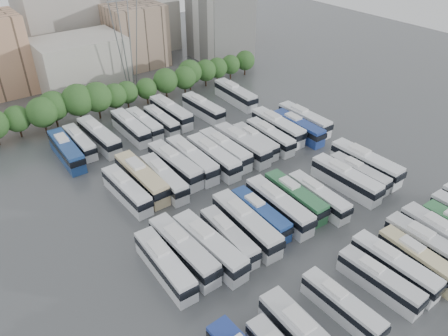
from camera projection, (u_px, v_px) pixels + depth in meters
ground at (262, 194)px, 70.26m from camera, size 220.00×220.00×0.00m
tree_line at (128, 90)px, 94.93m from camera, size 66.15×7.65×8.33m
city_buildings at (56, 44)px, 110.68m from camera, size 102.00×35.00×20.00m
apartment_tower at (220, 10)px, 119.25m from camera, size 14.00×14.00×26.00m
electricity_pylon at (123, 12)px, 94.80m from camera, size 9.00×6.91×33.83m
bus_r0_s4 at (342, 305)px, 49.56m from camera, size 2.64×10.83×3.38m
bus_r0_s6 at (380, 280)px, 52.66m from camera, size 2.98×11.19×3.48m
bus_r0_s7 at (394, 266)px, 54.44m from camera, size 2.88×11.93×3.73m
bus_r0_s8 at (419, 260)px, 55.47m from camera, size 2.98×11.49×3.58m
bus_r0_s9 at (429, 246)px, 57.34m from camera, size 2.79×12.29×3.85m
bus_r0_s10 at (445, 238)px, 58.55m from camera, size 3.39×13.07×4.07m
bus_r1_s0 at (165, 264)px, 54.61m from camera, size 3.03×12.26×3.82m
bus_r1_s1 at (184, 250)px, 56.60m from camera, size 3.21×13.08×4.08m
bus_r1_s2 at (209, 246)px, 57.23m from camera, size 3.48×13.19×4.10m
bus_r1_s3 at (229, 236)px, 59.16m from camera, size 3.03×11.41×3.55m
bus_r1_s4 at (246, 224)px, 60.93m from camera, size 3.50×13.39×4.16m
bus_r1_s5 at (260, 214)px, 63.20m from camera, size 2.86×11.51×3.59m
bus_r1_s6 at (279, 206)px, 64.48m from camera, size 3.34×13.01×4.05m
bus_r1_s7 at (295, 197)px, 66.56m from camera, size 3.11×12.12×3.77m
bus_r1_s8 at (318, 196)px, 66.76m from camera, size 3.00×11.64×3.62m
bus_r1_s10 at (346, 179)px, 70.39m from camera, size 3.07×12.73×3.97m
bus_r1_s11 at (359, 173)px, 72.18m from camera, size 2.63×11.12×3.48m
bus_r1_s12 at (366, 163)px, 74.30m from camera, size 3.18×13.36×4.17m
bus_r2_s1 at (127, 190)px, 67.99m from camera, size 3.04×12.13×3.78m
bus_r2_s2 at (141, 178)px, 70.38m from camera, size 3.08×13.58×4.25m
bus_r2_s3 at (164, 178)px, 70.75m from camera, size 3.08×12.29×3.83m
bus_r2_s4 at (175, 164)px, 73.93m from camera, size 3.31×13.30×4.14m
bus_r2_s5 at (192, 159)px, 75.27m from camera, size 3.18×13.32×4.16m
bus_r2_s6 at (213, 156)px, 76.12m from camera, size 2.95×13.03×4.08m
bus_r2_s7 at (225, 149)px, 78.29m from camera, size 2.82×12.68×3.97m
bus_r2_s8 at (242, 144)px, 79.58m from camera, size 3.22×13.34×4.16m
bus_r2_s9 at (255, 141)px, 81.25m from camera, size 2.82×11.42×3.56m
bus_r2_s10 at (270, 136)px, 82.57m from camera, size 3.04×11.97×3.73m
bus_r2_s11 at (278, 127)px, 85.45m from camera, size 3.18×13.25×4.14m
bus_r2_s12 at (298, 127)px, 85.47m from camera, size 2.81×12.45×3.90m
bus_r2_s13 at (304, 119)px, 88.31m from camera, size 2.80×12.69×3.98m
bus_r3_s0 at (66, 150)px, 77.96m from camera, size 3.13×12.85×4.01m
bus_r3_s1 at (80, 142)px, 81.03m from camera, size 2.47×11.17×3.50m
bus_r3_s2 at (99, 136)px, 82.29m from camera, size 3.48×13.26×4.12m
bus_r3_s4 at (131, 127)px, 85.49m from camera, size 2.82×12.53×3.93m
bus_r3_s5 at (144, 124)px, 87.14m from camera, size 2.59×11.46×3.59m
bus_r3_s6 at (161, 120)px, 88.48m from camera, size 2.39×10.90×3.42m
bus_r3_s7 at (171, 112)px, 91.12m from camera, size 3.02×12.95×4.05m
bus_r3_s9 at (203, 108)px, 93.00m from camera, size 3.09×12.30×3.83m
bus_r3_s12 at (235, 94)px, 98.72m from camera, size 3.43×13.26×4.12m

